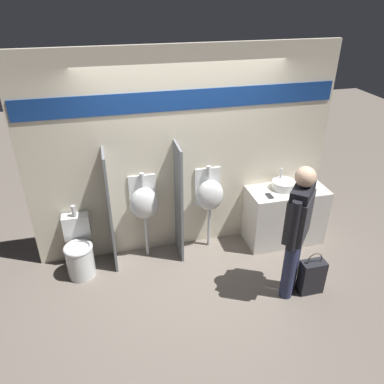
% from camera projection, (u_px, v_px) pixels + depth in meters
% --- Properties ---
extents(ground_plane, '(16.00, 16.00, 0.00)m').
position_uv_depth(ground_plane, '(195.00, 268.00, 4.93)').
color(ground_plane, '#70665B').
extents(display_wall, '(3.95, 0.07, 2.70)m').
position_uv_depth(display_wall, '(184.00, 155.00, 4.77)').
color(display_wall, beige).
rests_on(display_wall, ground_plane).
extents(sink_counter, '(1.08, 0.52, 0.82)m').
position_uv_depth(sink_counter, '(285.00, 215.00, 5.28)').
color(sink_counter, silver).
rests_on(sink_counter, ground_plane).
extents(sink_basin, '(0.32, 0.32, 0.25)m').
position_uv_depth(sink_basin, '(284.00, 185.00, 5.09)').
color(sink_basin, silver).
rests_on(sink_basin, sink_counter).
extents(cell_phone, '(0.07, 0.14, 0.01)m').
position_uv_depth(cell_phone, '(269.00, 196.00, 4.92)').
color(cell_phone, '#232328').
rests_on(cell_phone, sink_counter).
extents(divider_near_counter, '(0.03, 0.41, 1.60)m').
position_uv_depth(divider_near_counter, '(110.00, 212.00, 4.64)').
color(divider_near_counter, slate).
rests_on(divider_near_counter, ground_plane).
extents(divider_mid, '(0.03, 0.41, 1.60)m').
position_uv_depth(divider_mid, '(179.00, 203.00, 4.82)').
color(divider_mid, slate).
rests_on(divider_mid, ground_plane).
extents(urinal_near_counter, '(0.37, 0.26, 1.20)m').
position_uv_depth(urinal_near_counter, '(144.00, 203.00, 4.79)').
color(urinal_near_counter, silver).
rests_on(urinal_near_counter, ground_plane).
extents(urinal_far, '(0.37, 0.26, 1.20)m').
position_uv_depth(urinal_far, '(210.00, 195.00, 4.98)').
color(urinal_far, silver).
rests_on(urinal_far, ground_plane).
extents(toilet, '(0.36, 0.52, 0.89)m').
position_uv_depth(toilet, '(79.00, 252.00, 4.71)').
color(toilet, silver).
rests_on(toilet, ground_plane).
extents(person_in_vest, '(0.45, 0.47, 1.66)m').
position_uv_depth(person_in_vest, '(297.00, 225.00, 4.09)').
color(person_in_vest, '#282D4C').
rests_on(person_in_vest, ground_plane).
extents(shopping_bag, '(0.29, 0.16, 0.57)m').
position_uv_depth(shopping_bag, '(312.00, 276.00, 4.45)').
color(shopping_bag, '#232328').
rests_on(shopping_bag, ground_plane).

